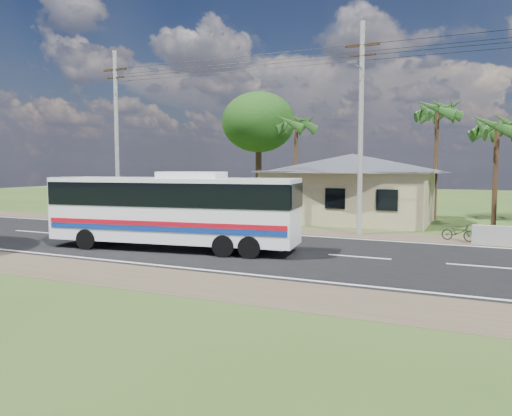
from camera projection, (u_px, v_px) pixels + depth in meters
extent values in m
plane|color=#2F4719|center=(257.00, 249.00, 21.75)|extent=(120.00, 120.00, 0.00)
cube|color=black|center=(257.00, 249.00, 21.74)|extent=(120.00, 10.00, 0.02)
cube|color=brown|center=(305.00, 231.00, 27.64)|extent=(120.00, 3.00, 0.01)
cube|color=brown|center=(172.00, 281.00, 15.85)|extent=(120.00, 3.00, 0.01)
cube|color=silver|center=(294.00, 235.00, 26.00)|extent=(120.00, 0.15, 0.01)
cube|color=silver|center=(201.00, 269.00, 17.48)|extent=(120.00, 0.15, 0.01)
cube|color=silver|center=(257.00, 249.00, 21.74)|extent=(120.00, 0.15, 0.01)
cube|color=tan|center=(352.00, 196.00, 32.98)|extent=(10.00, 8.00, 3.20)
cube|color=#4C4F54|center=(352.00, 171.00, 32.83)|extent=(10.60, 8.60, 0.10)
pyramid|color=#4C4F54|center=(352.00, 154.00, 32.73)|extent=(12.40, 10.00, 1.20)
cube|color=black|center=(287.00, 197.00, 30.56)|extent=(1.20, 0.08, 1.20)
cube|color=black|center=(335.00, 199.00, 29.33)|extent=(1.20, 0.08, 1.20)
cube|color=black|center=(387.00, 200.00, 28.09)|extent=(1.20, 0.08, 1.20)
cylinder|color=#9E9E99|center=(117.00, 137.00, 32.53)|extent=(0.26, 0.26, 11.00)
cube|color=#3D2A16|center=(115.00, 70.00, 32.15)|extent=(1.80, 0.12, 0.12)
cube|color=#3D2A16|center=(115.00, 78.00, 32.20)|extent=(1.40, 0.10, 0.10)
cylinder|color=#9E9E99|center=(361.00, 130.00, 25.92)|extent=(0.26, 0.26, 11.00)
cube|color=#3D2A16|center=(362.00, 45.00, 25.55)|extent=(1.80, 0.12, 0.12)
cube|color=#3D2A16|center=(362.00, 55.00, 25.59)|extent=(1.40, 0.10, 0.10)
cylinder|color=gray|center=(357.00, 65.00, 24.74)|extent=(0.08, 2.00, 0.08)
cube|color=gray|center=(353.00, 62.00, 23.84)|extent=(0.50, 0.18, 0.12)
cylinder|color=black|center=(225.00, 62.00, 28.87)|extent=(16.00, 0.02, 0.02)
cylinder|color=#47301E|center=(495.00, 177.00, 27.53)|extent=(0.28, 0.28, 6.00)
cylinder|color=#47301E|center=(436.00, 164.00, 32.99)|extent=(0.28, 0.28, 7.50)
cylinder|color=#47301E|center=(296.00, 167.00, 37.60)|extent=(0.28, 0.28, 7.00)
cylinder|color=#47301E|center=(259.00, 173.00, 41.11)|extent=(0.50, 0.50, 5.95)
ellipsoid|color=#193D10|center=(259.00, 122.00, 40.74)|extent=(6.00, 6.00, 4.92)
cube|color=white|center=(173.00, 209.00, 21.52)|extent=(11.07, 3.74, 2.72)
cube|color=black|center=(173.00, 194.00, 21.46)|extent=(11.12, 3.80, 1.00)
cube|color=black|center=(66.00, 199.00, 23.03)|extent=(0.39, 2.08, 1.63)
cube|color=#AC0A1A|center=(161.00, 224.00, 20.47)|extent=(10.59, 1.51, 0.20)
cube|color=navy|center=(161.00, 229.00, 20.48)|extent=(10.59, 1.51, 0.20)
cube|color=white|center=(192.00, 175.00, 21.13)|extent=(2.89, 1.81, 0.27)
cylinder|color=black|center=(87.00, 239.00, 21.67)|extent=(0.94, 0.44, 0.91)
cylinder|color=black|center=(114.00, 233.00, 23.66)|extent=(0.94, 0.44, 0.91)
cylinder|color=black|center=(224.00, 246.00, 19.87)|extent=(0.94, 0.44, 0.91)
cylinder|color=black|center=(240.00, 239.00, 21.86)|extent=(0.94, 0.44, 0.91)
cylinder|color=black|center=(250.00, 247.00, 19.56)|extent=(0.94, 0.44, 0.91)
cylinder|color=black|center=(264.00, 240.00, 21.55)|extent=(0.94, 0.44, 0.91)
imported|color=black|center=(458.00, 232.00, 24.18)|extent=(1.67, 0.95, 0.83)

